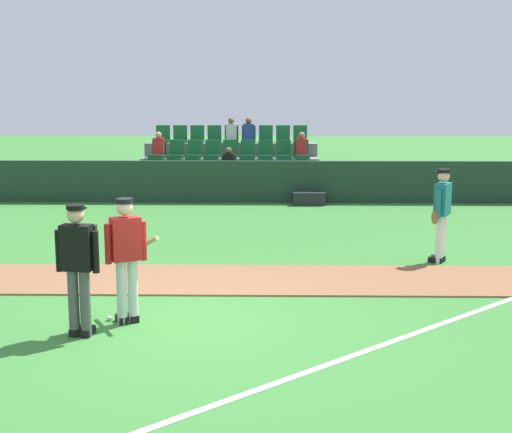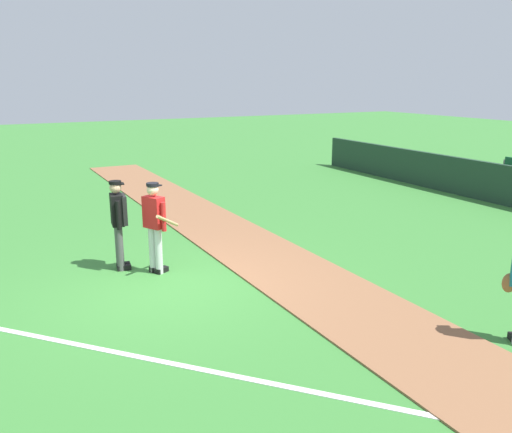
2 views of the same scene
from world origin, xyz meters
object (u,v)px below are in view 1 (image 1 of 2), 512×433
at_px(baseball, 109,318).
at_px(equipment_bag, 309,199).
at_px(batter_red_jersey, 127,255).
at_px(runner_teal_jersey, 441,212).
at_px(umpire_home_plate, 78,262).

relative_size(baseball, equipment_bag, 0.08).
bearing_deg(batter_red_jersey, runner_teal_jersey, 35.24).
relative_size(batter_red_jersey, umpire_home_plate, 1.00).
bearing_deg(umpire_home_plate, runner_teal_jersey, 36.44).
bearing_deg(baseball, umpire_home_plate, -110.39).
bearing_deg(baseball, runner_teal_jersey, 33.21).
bearing_deg(equipment_bag, baseball, -108.18).
relative_size(umpire_home_plate, equipment_bag, 1.96).
height_order(umpire_home_plate, equipment_bag, umpire_home_plate).
xyz_separation_m(umpire_home_plate, runner_teal_jersey, (5.70, 4.21, -0.04)).
xyz_separation_m(umpire_home_plate, baseball, (0.23, 0.63, -0.96)).
bearing_deg(batter_red_jersey, equipment_bag, 73.41).
relative_size(umpire_home_plate, runner_teal_jersey, 1.00).
relative_size(runner_teal_jersey, equipment_bag, 1.96).
distance_m(runner_teal_jersey, equipment_bag, 7.08).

